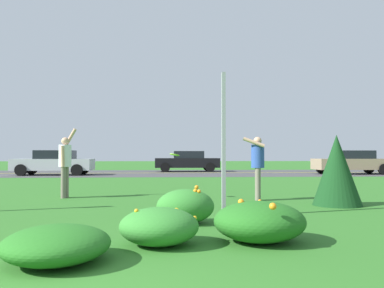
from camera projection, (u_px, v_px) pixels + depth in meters
The scene contains 15 objects.
ground_plane at pixel (124, 189), 14.01m from camera, with size 120.00×120.00×0.00m, color #2D6B23.
highway_strip at pixel (144, 173), 25.79m from camera, with size 120.00×9.78×0.01m, color #424244.
highway_center_stripe at pixel (144, 173), 25.79m from camera, with size 120.00×0.16×0.00m, color yellow.
daylily_clump_mid_right at pixel (185, 206), 6.88m from camera, with size 1.00×0.84×0.64m.
daylily_clump_mid_left at pixel (159, 226), 5.23m from camera, with size 1.05×0.99×0.50m.
daylily_clump_front_left at pixel (57, 244), 4.38m from camera, with size 1.18×1.26×0.41m.
daylily_clump_mid_center at pixel (259, 221), 5.44m from camera, with size 1.26×1.20×0.60m.
sign_post_by_roadside at pixel (224, 144), 7.61m from camera, with size 0.07×0.10×2.78m.
evergreen_shrub_side at pixel (337, 170), 9.36m from camera, with size 1.13×1.13×1.67m, color #143D19.
person_thrower_white_shirt at pixel (65, 161), 10.99m from camera, with size 0.46×0.51×1.94m.
person_catcher_blue_shirt at pixel (258, 162), 10.36m from camera, with size 0.60×0.52×1.66m.
frisbee_lime at pixel (175, 155), 10.79m from camera, with size 0.27×0.26×0.09m.
car_tan_leftmost at pixel (352, 162), 24.41m from camera, with size 4.50×2.00×1.45m.
car_black_center_left at pixel (187, 161), 28.19m from camera, with size 4.50×2.00×1.45m.
car_silver_center_right at pixel (54, 162), 23.30m from camera, with size 4.50×2.00×1.45m.
Camera 1 is at (1.51, -2.36, 1.19)m, focal length 37.18 mm.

